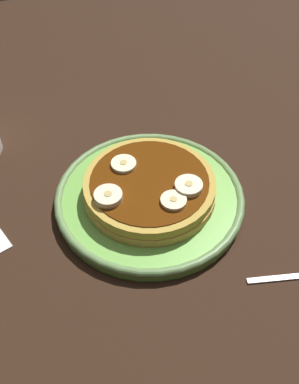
{
  "coord_description": "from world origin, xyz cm",
  "views": [
    {
      "loc": [
        -38.68,
        11.98,
        45.49
      ],
      "look_at": [
        0.0,
        0.0,
        2.11
      ],
      "focal_mm": 41.84,
      "sensor_mm": 36.0,
      "label": 1
    }
  ],
  "objects": [
    {
      "name": "banana_slice_0",
      "position": [
        -1.54,
        5.83,
        4.73
      ],
      "size": [
        3.57,
        3.57,
        1.08
      ],
      "color": "beige",
      "rests_on": "pancake_stack"
    },
    {
      "name": "banana_slice_1",
      "position": [
        3.67,
        2.47,
        4.55
      ],
      "size": [
        3.38,
        3.38,
        0.73
      ],
      "color": "#ECEFBD",
      "rests_on": "pancake_stack"
    },
    {
      "name": "banana_slice_2",
      "position": [
        -2.83,
        -4.3,
        4.7
      ],
      "size": [
        3.56,
        3.56,
        1.03
      ],
      "color": "#ECEAC0",
      "rests_on": "pancake_stack"
    },
    {
      "name": "ground_plane",
      "position": [
        0.0,
        0.0,
        -1.5
      ],
      "size": [
        140.0,
        140.0,
        3.0
      ],
      "primitive_type": "cube",
      "color": "black"
    },
    {
      "name": "pancake_stack",
      "position": [
        -0.0,
        -0.13,
        2.97
      ],
      "size": [
        17.54,
        17.74,
        2.78
      ],
      "color": "tan",
      "rests_on": "plate"
    },
    {
      "name": "banana_slice_3",
      "position": [
        -4.48,
        -1.7,
        4.56
      ],
      "size": [
        3.26,
        3.26,
        0.74
      ],
      "color": "#FEE6B9",
      "rests_on": "pancake_stack"
    },
    {
      "name": "plate",
      "position": [
        0.0,
        0.0,
        1.04
      ],
      "size": [
        25.4,
        25.4,
        1.92
      ],
      "color": "#72B74C",
      "rests_on": "ground_plane"
    }
  ]
}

